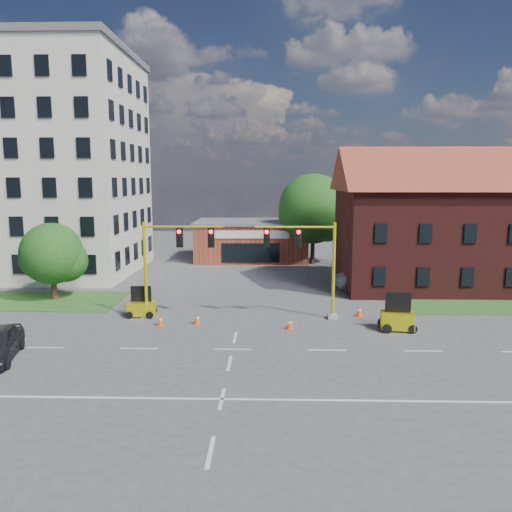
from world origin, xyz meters
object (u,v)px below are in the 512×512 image
Objects in this scene: signal_mast_east at (308,258)px; pickup_white at (370,280)px; signal_mast_west at (171,258)px; trailer_west at (142,307)px; trailer_east at (397,319)px.

pickup_white is at bearing 56.89° from signal_mast_east.
signal_mast_west is 17.20m from pickup_white.
signal_mast_east reaches higher than pickup_white.
signal_mast_west is at bearing -9.17° from trailer_west.
trailer_east is (15.92, -2.58, 0.08)m from trailer_west.
signal_mast_west is at bearing 178.29° from trailer_east.
signal_mast_east is (8.71, 0.00, 0.00)m from signal_mast_west.
signal_mast_west reaches higher than trailer_east.
signal_mast_west reaches higher than trailer_west.
trailer_east reaches higher than trailer_west.
trailer_west is at bearing 112.35° from pickup_white.
signal_mast_east is 3.22× the size of trailer_west.
trailer_east is (5.17, -2.33, -3.24)m from signal_mast_east.
trailer_west is at bearing 178.69° from signal_mast_east.
trailer_west is at bearing 178.63° from trailer_east.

